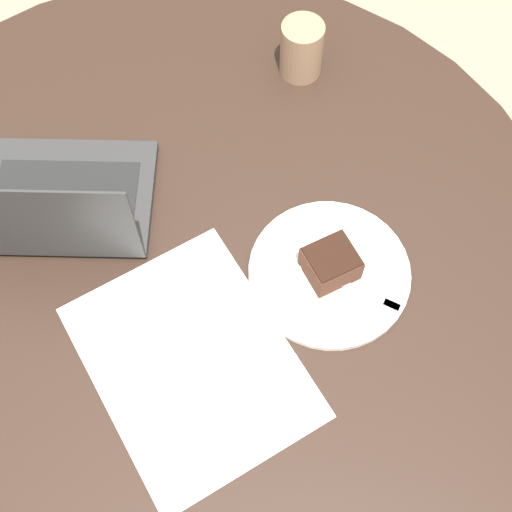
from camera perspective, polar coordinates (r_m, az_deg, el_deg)
name	(u,v)px	position (r m, az deg, el deg)	size (l,w,h in m)	color
ground_plane	(210,386)	(1.86, -3.71, -10.38)	(12.00, 12.00, 0.00)	gray
dining_table	(191,295)	(1.30, -5.22, -3.11)	(1.30, 1.30, 0.73)	black
paper_document	(193,361)	(1.10, -5.09, -8.39)	(0.45, 0.41, 0.00)	white
plate	(329,273)	(1.15, 5.89, -1.35)	(0.26, 0.26, 0.01)	silver
cake_slice	(331,263)	(1.12, 6.00, -0.58)	(0.09, 0.10, 0.05)	#472619
fork	(361,291)	(1.14, 8.36, -2.82)	(0.11, 0.15, 0.00)	silver
coffee_glass	(302,49)	(1.35, 3.66, 16.18)	(0.08, 0.08, 0.11)	#997556
laptop	(61,202)	(1.22, -15.37, 4.15)	(0.27, 0.32, 0.21)	#2D2D2D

